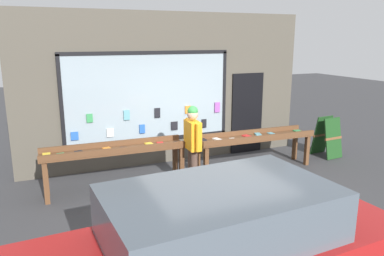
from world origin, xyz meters
TOP-DOWN VIEW (x-y plane):
  - ground_plane at (0.00, 0.00)m, footprint 40.00×40.00m
  - shopfront_facade at (0.00, 2.39)m, footprint 7.06×0.29m
  - display_table_left at (-1.61, 1.05)m, footprint 2.84×0.67m
  - display_table_right at (1.61, 1.06)m, footprint 2.84×0.72m
  - person_browsing at (-0.15, 0.57)m, footprint 0.24×0.67m
  - small_dog at (-0.57, 0.34)m, footprint 0.41×0.49m
  - sandwich_board_sign at (3.84, 1.13)m, footprint 0.60×0.66m
  - parked_car at (-1.24, -2.72)m, footprint 4.48×2.05m

SIDE VIEW (x-z plane):
  - ground_plane at x=0.00m, z-range 0.00..0.00m
  - small_dog at x=-0.57m, z-range 0.06..0.47m
  - sandwich_board_sign at x=3.84m, z-range 0.01..1.03m
  - display_table_right at x=1.61m, z-range 0.27..1.13m
  - parked_car at x=-1.24m, z-range 0.04..1.45m
  - display_table_left at x=-1.61m, z-range 0.29..1.23m
  - person_browsing at x=-0.15m, z-range 0.15..1.83m
  - shopfront_facade at x=0.00m, z-range -0.02..3.56m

